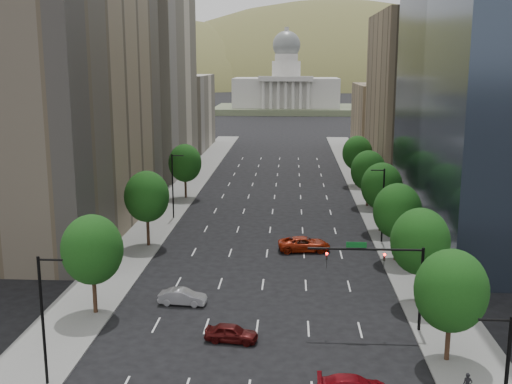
% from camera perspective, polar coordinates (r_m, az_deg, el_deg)
% --- Properties ---
extents(sidewalk_left, '(6.00, 200.00, 0.15)m').
position_cam_1_polar(sidewalk_left, '(81.96, -9.61, -3.23)').
color(sidewalk_left, slate).
rests_on(sidewalk_left, ground).
extents(sidewalk_right, '(6.00, 200.00, 0.15)m').
position_cam_1_polar(sidewalk_right, '(80.96, 12.36, -3.54)').
color(sidewalk_right, slate).
rests_on(sidewalk_right, ground).
extents(midrise_cream_left, '(14.00, 30.00, 35.00)m').
position_cam_1_polar(midrise_cream_left, '(123.28, -9.80, 9.99)').
color(midrise_cream_left, beige).
rests_on(midrise_cream_left, ground).
extents(filler_left, '(14.00, 26.00, 18.00)m').
position_cam_1_polar(filler_left, '(156.03, -6.96, 7.31)').
color(filler_left, beige).
rests_on(filler_left, ground).
extents(parking_tan_right, '(14.00, 30.00, 30.00)m').
position_cam_1_polar(parking_tan_right, '(119.36, 14.27, 8.54)').
color(parking_tan_right, '#8C7759').
rests_on(parking_tan_right, ground).
extents(filler_right, '(14.00, 26.00, 16.00)m').
position_cam_1_polar(filler_right, '(152.31, 11.82, 6.66)').
color(filler_right, '#8C7759').
rests_on(filler_right, ground).
extents(tree_right_0, '(5.20, 5.20, 8.39)m').
position_cam_1_polar(tree_right_0, '(46.37, 17.49, -8.64)').
color(tree_right_0, '#382316').
rests_on(tree_right_0, ground).
extents(tree_right_1, '(5.20, 5.20, 8.75)m').
position_cam_1_polar(tree_right_1, '(56.45, 14.84, -4.43)').
color(tree_right_1, '#382316').
rests_on(tree_right_1, ground).
extents(tree_right_2, '(5.20, 5.20, 8.61)m').
position_cam_1_polar(tree_right_2, '(67.89, 12.86, -1.71)').
color(tree_right_2, '#382316').
rests_on(tree_right_2, ground).
extents(tree_right_3, '(5.20, 5.20, 8.89)m').
position_cam_1_polar(tree_right_3, '(79.41, 11.48, 0.52)').
color(tree_right_3, '#382316').
rests_on(tree_right_3, ground).
extents(tree_right_4, '(5.20, 5.20, 8.46)m').
position_cam_1_polar(tree_right_4, '(93.13, 10.28, 1.95)').
color(tree_right_4, '#382316').
rests_on(tree_right_4, ground).
extents(tree_right_5, '(5.20, 5.20, 8.75)m').
position_cam_1_polar(tree_right_5, '(108.79, 9.29, 3.55)').
color(tree_right_5, '#382316').
rests_on(tree_right_5, ground).
extents(tree_left_0, '(5.20, 5.20, 8.75)m').
position_cam_1_polar(tree_left_0, '(54.08, -14.81, -5.14)').
color(tree_left_0, '#382316').
rests_on(tree_left_0, ground).
extents(tree_left_1, '(5.20, 5.20, 8.97)m').
position_cam_1_polar(tree_left_1, '(72.67, -10.00, -0.41)').
color(tree_left_1, '#382316').
rests_on(tree_left_1, ground).
extents(tree_left_2, '(5.20, 5.20, 8.68)m').
position_cam_1_polar(tree_left_2, '(97.77, -6.54, 2.66)').
color(tree_left_2, '#382316').
rests_on(tree_left_2, ground).
extents(streetlight_rn, '(1.70, 0.20, 9.00)m').
position_cam_1_polar(streetlight_rn, '(74.70, 11.54, -1.02)').
color(streetlight_rn, black).
rests_on(streetlight_rn, ground).
extents(streetlight_ls, '(1.70, 0.20, 9.00)m').
position_cam_1_polar(streetlight_ls, '(43.60, -18.94, -10.84)').
color(streetlight_ls, black).
rests_on(streetlight_ls, ground).
extents(streetlight_ln, '(1.70, 0.20, 9.00)m').
position_cam_1_polar(streetlight_ln, '(85.23, -7.62, 0.70)').
color(streetlight_ln, black).
rests_on(streetlight_ln, ground).
extents(traffic_signal, '(9.12, 0.40, 7.38)m').
position_cam_1_polar(traffic_signal, '(50.36, 12.24, -6.97)').
color(traffic_signal, black).
rests_on(traffic_signal, ground).
extents(capitol, '(60.00, 40.00, 35.20)m').
position_cam_1_polar(capitol, '(267.10, 2.78, 9.16)').
color(capitol, '#596647').
rests_on(capitol, ground).
extents(foothills, '(720.00, 413.00, 263.00)m').
position_cam_1_polar(foothills, '(620.12, 6.29, 6.35)').
color(foothills, olive).
rests_on(foothills, ground).
extents(car_maroon, '(4.29, 2.17, 1.40)m').
position_cam_1_polar(car_maroon, '(49.13, -2.27, -12.80)').
color(car_maroon, '#440B0B').
rests_on(car_maroon, ground).
extents(car_silver, '(4.35, 1.83, 1.40)m').
position_cam_1_polar(car_silver, '(56.38, -6.75, -9.54)').
color(car_silver, '#A5A5AA').
rests_on(car_silver, ground).
extents(car_red_far, '(6.22, 3.44, 1.65)m').
position_cam_1_polar(car_red_far, '(71.25, 4.45, -4.78)').
color(car_red_far, '#9C210B').
rests_on(car_red_far, ground).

